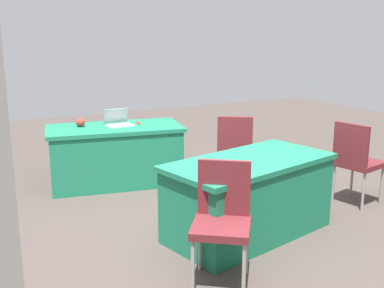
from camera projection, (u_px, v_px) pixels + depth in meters
name	position (u px, v px, depth m)	size (l,w,h in m)	color
ground_plane	(211.00, 240.00, 4.50)	(14.40, 14.40, 0.00)	#4C423D
table_foreground	(115.00, 155.00, 6.09)	(1.80, 1.12, 0.75)	#1E7A56
table_mid_left	(249.00, 197.00, 4.57)	(1.79, 1.15, 0.75)	#1E7A56
chair_near_front	(235.00, 148.00, 5.82)	(0.61, 0.61, 0.94)	#9E9993
chair_tucked_left	(222.00, 215.00, 3.70)	(0.62, 0.62, 0.95)	#9E9993
chair_tucked_right	(356.00, 158.00, 5.32)	(0.52, 0.52, 0.95)	#9E9993
laptop_silver	(119.00, 122.00, 6.06)	(0.32, 0.29, 0.21)	silver
yarn_ball	(80.00, 122.00, 5.97)	(0.11, 0.11, 0.11)	#B2382D
scissors_red	(138.00, 123.00, 6.20)	(0.18, 0.04, 0.01)	red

